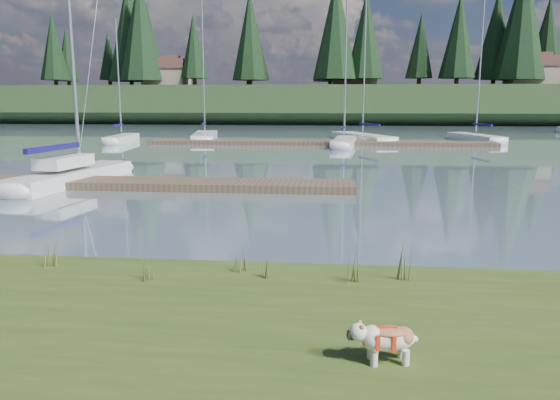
# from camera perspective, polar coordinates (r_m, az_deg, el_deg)

# --- Properties ---
(ground) EXTENTS (200.00, 200.00, 0.00)m
(ground) POSITION_cam_1_polar(r_m,az_deg,el_deg) (41.70, 1.34, 5.81)
(ground) COLOR slate
(ground) RESTS_ON ground
(bank) EXTENTS (60.00, 9.00, 0.35)m
(bank) POSITION_cam_1_polar(r_m,az_deg,el_deg) (7.09, -22.98, -17.55)
(bank) COLOR #374A1B
(bank) RESTS_ON ground
(ridge) EXTENTS (200.00, 20.00, 5.00)m
(ridge) POSITION_cam_1_polar(r_m,az_deg,el_deg) (84.50, 3.64, 9.87)
(ridge) COLOR #1E3118
(ridge) RESTS_ON ground
(bulldog) EXTENTS (0.83, 0.41, 0.49)m
(bulldog) POSITION_cam_1_polar(r_m,az_deg,el_deg) (6.72, 11.07, -13.92)
(bulldog) COLOR silver
(bulldog) RESTS_ON bank
(sailboat_main) EXTENTS (2.60, 8.09, 11.54)m
(sailboat_main) POSITION_cam_1_polar(r_m,az_deg,el_deg) (24.34, -20.22, 2.80)
(sailboat_main) COLOR silver
(sailboat_main) RESTS_ON ground
(dock_near) EXTENTS (16.00, 2.00, 0.30)m
(dock_near) POSITION_cam_1_polar(r_m,az_deg,el_deg) (21.92, -13.51, 1.65)
(dock_near) COLOR #4C3D2C
(dock_near) RESTS_ON ground
(dock_far) EXTENTS (26.00, 2.20, 0.30)m
(dock_far) POSITION_cam_1_polar(r_m,az_deg,el_deg) (41.59, 4.10, 5.98)
(dock_far) COLOR #4C3D2C
(dock_far) RESTS_ON ground
(sailboat_bg_0) EXTENTS (1.86, 6.63, 9.65)m
(sailboat_bg_0) POSITION_cam_1_polar(r_m,az_deg,el_deg) (46.19, -16.01, 6.28)
(sailboat_bg_0) COLOR silver
(sailboat_bg_0) RESTS_ON ground
(sailboat_bg_1) EXTENTS (3.29, 9.13, 13.25)m
(sailboat_bg_1) POSITION_cam_1_polar(r_m,az_deg,el_deg) (47.94, -7.79, 6.72)
(sailboat_bg_1) COLOR silver
(sailboat_bg_1) RESTS_ON ground
(sailboat_bg_2) EXTENTS (2.09, 7.36, 10.98)m
(sailboat_bg_2) POSITION_cam_1_polar(r_m,az_deg,el_deg) (41.22, 6.78, 6.15)
(sailboat_bg_2) COLOR silver
(sailboat_bg_2) RESTS_ON ground
(sailboat_bg_3) EXTENTS (5.58, 9.27, 13.60)m
(sailboat_bg_3) POSITION_cam_1_polar(r_m,az_deg,el_deg) (46.52, 8.15, 6.60)
(sailboat_bg_3) COLOR silver
(sailboat_bg_3) RESTS_ON ground
(sailboat_bg_4) EXTENTS (3.56, 7.84, 11.41)m
(sailboat_bg_4) POSITION_cam_1_polar(r_m,az_deg,el_deg) (48.16, 19.37, 6.25)
(sailboat_bg_4) COLOR silver
(sailboat_bg_4) RESTS_ON ground
(weed_0) EXTENTS (0.17, 0.14, 0.52)m
(weed_0) POSITION_cam_1_polar(r_m,az_deg,el_deg) (9.69, -13.63, -6.87)
(weed_0) COLOR #475B23
(weed_0) RESTS_ON bank
(weed_1) EXTENTS (0.17, 0.14, 0.50)m
(weed_1) POSITION_cam_1_polar(r_m,az_deg,el_deg) (9.92, -4.30, -6.24)
(weed_1) COLOR #475B23
(weed_1) RESTS_ON bank
(weed_2) EXTENTS (0.17, 0.14, 0.70)m
(weed_2) POSITION_cam_1_polar(r_m,az_deg,el_deg) (9.35, 7.69, -6.83)
(weed_2) COLOR #475B23
(weed_2) RESTS_ON bank
(weed_3) EXTENTS (0.17, 0.14, 0.65)m
(weed_3) POSITION_cam_1_polar(r_m,az_deg,el_deg) (10.98, -22.68, -5.06)
(weed_3) COLOR #475B23
(weed_3) RESTS_ON bank
(weed_4) EXTENTS (0.17, 0.14, 0.42)m
(weed_4) POSITION_cam_1_polar(r_m,az_deg,el_deg) (9.54, -1.28, -7.12)
(weed_4) COLOR #475B23
(weed_4) RESTS_ON bank
(weed_5) EXTENTS (0.17, 0.14, 0.69)m
(weed_5) POSITION_cam_1_polar(r_m,az_deg,el_deg) (9.57, 12.99, -6.62)
(weed_5) COLOR #475B23
(weed_5) RESTS_ON bank
(mud_lip) EXTENTS (60.00, 0.50, 0.14)m
(mud_lip) POSITION_cam_1_polar(r_m,az_deg,el_deg) (10.87, -11.78, -7.63)
(mud_lip) COLOR #33281C
(mud_lip) RESTS_ON ground
(conifer_1) EXTENTS (4.40, 4.40, 11.30)m
(conifer_1) POSITION_cam_1_polar(r_m,az_deg,el_deg) (93.41, -22.59, 14.57)
(conifer_1) COLOR #382619
(conifer_1) RESTS_ON ridge
(conifer_2) EXTENTS (6.60, 6.60, 16.05)m
(conifer_2) POSITION_cam_1_polar(r_m,az_deg,el_deg) (84.90, -14.33, 17.05)
(conifer_2) COLOR #382619
(conifer_2) RESTS_ON ridge
(conifer_3) EXTENTS (4.84, 4.84, 12.25)m
(conifer_3) POSITION_cam_1_polar(r_m,az_deg,el_deg) (84.89, -3.35, 16.12)
(conifer_3) COLOR #382619
(conifer_3) RESTS_ON ridge
(conifer_4) EXTENTS (6.16, 6.16, 15.10)m
(conifer_4) POSITION_cam_1_polar(r_m,az_deg,el_deg) (78.04, 5.83, 17.58)
(conifer_4) COLOR #382619
(conifer_4) RESTS_ON ridge
(conifer_5) EXTENTS (3.96, 3.96, 10.35)m
(conifer_5) POSITION_cam_1_polar(r_m,az_deg,el_deg) (82.62, 14.46, 15.34)
(conifer_5) COLOR #382619
(conifer_5) RESTS_ON ridge
(conifer_6) EXTENTS (7.04, 7.04, 17.00)m
(conifer_6) POSITION_cam_1_polar(r_m,az_deg,el_deg) (83.89, 23.99, 16.89)
(conifer_6) COLOR #382619
(conifer_6) RESTS_ON ridge
(house_0) EXTENTS (6.30, 5.30, 4.65)m
(house_0) POSITION_cam_1_polar(r_m,az_deg,el_deg) (85.34, -11.73, 12.92)
(house_0) COLOR gray
(house_0) RESTS_ON ridge
(house_1) EXTENTS (6.30, 5.30, 4.65)m
(house_1) POSITION_cam_1_polar(r_m,az_deg,el_deg) (82.58, 7.90, 13.12)
(house_1) COLOR gray
(house_1) RESTS_ON ridge
(house_2) EXTENTS (6.30, 5.30, 4.65)m
(house_2) POSITION_cam_1_polar(r_m,az_deg,el_deg) (84.88, 24.75, 12.21)
(house_2) COLOR gray
(house_2) RESTS_ON ridge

